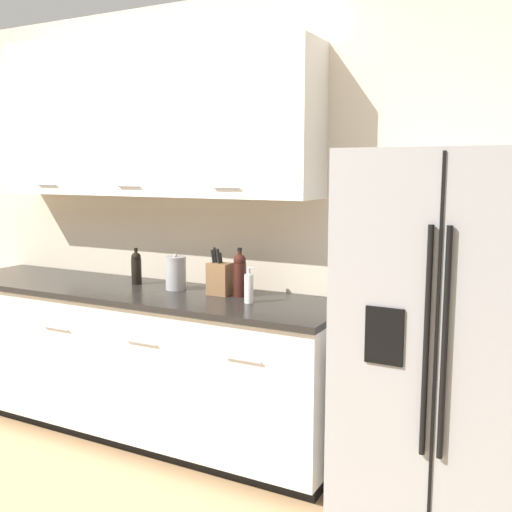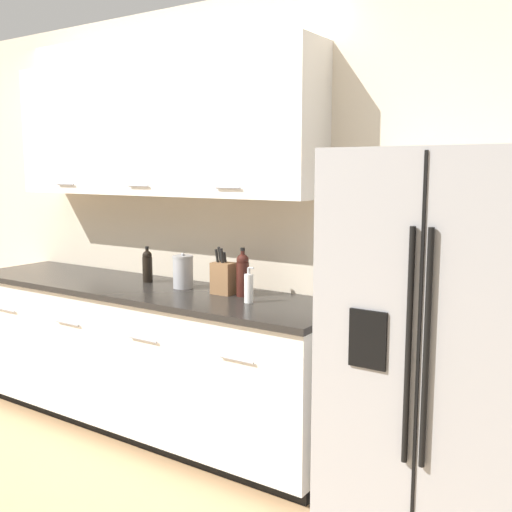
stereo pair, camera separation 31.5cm
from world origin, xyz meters
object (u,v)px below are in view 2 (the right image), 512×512
(refrigerator, at_px, (445,347))
(wine_bottle, at_px, (243,274))
(oil_bottle, at_px, (147,266))
(soap_dispenser, at_px, (249,288))
(steel_canister, at_px, (183,272))
(knife_block, at_px, (223,277))

(refrigerator, relative_size, wine_bottle, 6.23)
(refrigerator, height_order, oil_bottle, refrigerator)
(refrigerator, xyz_separation_m, soap_dispenser, (-1.05, 0.02, 0.14))
(wine_bottle, height_order, steel_canister, wine_bottle)
(wine_bottle, xyz_separation_m, steel_canister, (-0.43, -0.01, -0.03))
(oil_bottle, distance_m, steel_canister, 0.31)
(refrigerator, xyz_separation_m, steel_canister, (-1.60, 0.13, 0.16))
(refrigerator, height_order, wine_bottle, refrigerator)
(knife_block, bearing_deg, steel_canister, 178.42)
(refrigerator, distance_m, oil_bottle, 1.92)
(soap_dispenser, bearing_deg, refrigerator, -1.05)
(soap_dispenser, relative_size, oil_bottle, 0.86)
(wine_bottle, xyz_separation_m, soap_dispenser, (0.12, -0.12, -0.05))
(refrigerator, relative_size, steel_canister, 8.04)
(wine_bottle, relative_size, steel_canister, 1.29)
(wine_bottle, relative_size, soap_dispenser, 1.42)
(refrigerator, xyz_separation_m, oil_bottle, (-1.91, 0.15, 0.16))
(knife_block, distance_m, steel_canister, 0.31)
(refrigerator, bearing_deg, steel_canister, 175.38)
(oil_bottle, height_order, steel_canister, oil_bottle)
(steel_canister, bearing_deg, oil_bottle, 176.31)
(soap_dispenser, xyz_separation_m, oil_bottle, (-0.86, 0.13, 0.02))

